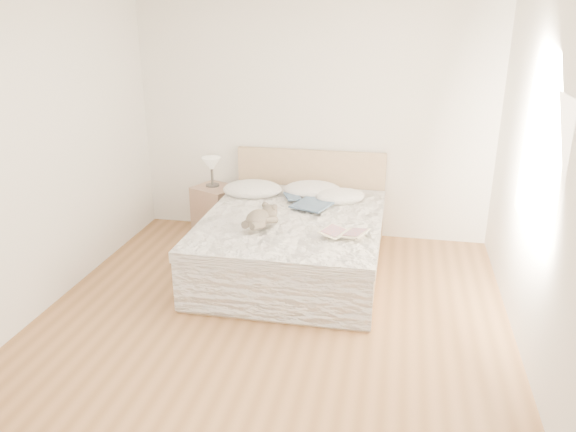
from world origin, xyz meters
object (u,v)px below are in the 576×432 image
Objects in this scene: nightstand at (216,210)px; teddy_bear at (258,225)px; table_lamp at (212,166)px; photo_book at (264,192)px; bed at (294,241)px; childrens_book at (344,233)px.

teddy_bear is (0.85, -1.30, 0.37)m from nightstand.
teddy_bear is (0.88, -1.33, -0.16)m from table_lamp.
nightstand is at bearing 129.26° from photo_book.
teddy_bear is at bearing -108.01° from photo_book.
photo_book reaches higher than nightstand.
bed is 6.26× the size of table_lamp.
childrens_book is at bearing -74.73° from photo_book.
childrens_book is (1.67, -1.32, -0.18)m from table_lamp.
bed is 0.80m from childrens_book.
teddy_bear is at bearing -157.76° from childrens_book.
nightstand is 1.60m from teddy_bear.
photo_book is (-0.44, 0.53, 0.32)m from bed.
photo_book is at bearing -23.15° from table_lamp.
photo_book is 0.83× the size of childrens_book.
table_lamp reaches higher than teddy_bear.
childrens_book is at bearing -38.25° from nightstand.
childrens_book is 1.13× the size of teddy_bear.
photo_book is at bearing 129.55° from bed.
nightstand is (-1.09, 0.79, -0.03)m from bed.
table_lamp reaches higher than childrens_book.
table_lamp is at bearing 128.27° from photo_book.
childrens_book is at bearing -42.13° from bed.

